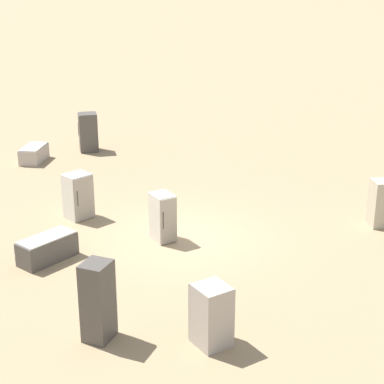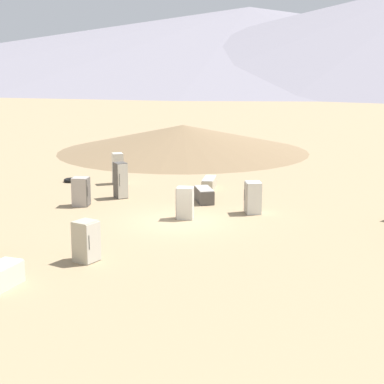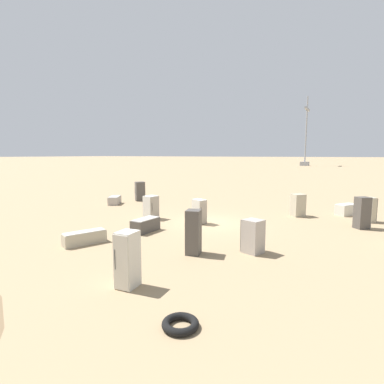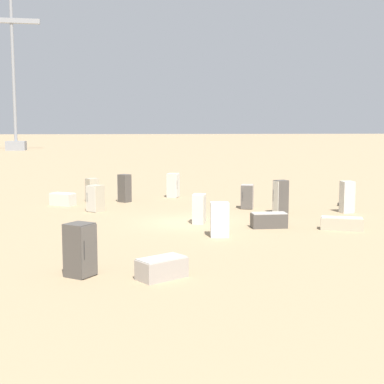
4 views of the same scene
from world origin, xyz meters
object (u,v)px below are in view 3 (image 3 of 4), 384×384
at_px(discarded_fridge_7, 199,212).
at_px(scrap_tire, 180,324).
at_px(discarded_fridge_3, 127,259).
at_px(discarded_fridge_2, 194,232).
at_px(discarded_fridge_10, 85,238).
at_px(discarded_fridge_12, 145,225).
at_px(discarded_fridge_1, 115,200).
at_px(discarded_fridge_4, 346,210).
at_px(power_pylon_3, 305,145).
at_px(discarded_fridge_11, 368,210).
at_px(discarded_fridge_8, 253,236).
at_px(discarded_fridge_13, 140,191).
at_px(discarded_fridge_6, 298,205).
at_px(discarded_fridge_5, 362,213).
at_px(discarded_fridge_0, 151,207).

relative_size(discarded_fridge_7, scrap_tire, 1.62).
bearing_deg(discarded_fridge_3, discarded_fridge_2, -99.66).
distance_m(discarded_fridge_10, discarded_fridge_12, 3.32).
bearing_deg(discarded_fridge_1, discarded_fridge_4, -15.97).
bearing_deg(power_pylon_3, discarded_fridge_11, 9.68).
height_order(discarded_fridge_2, discarded_fridge_8, discarded_fridge_2).
bearing_deg(power_pylon_3, discarded_fridge_2, 5.15).
xyz_separation_m(power_pylon_3, discarded_fridge_13, (94.09, -1.46, -6.77)).
relative_size(power_pylon_3, discarded_fridge_13, 14.51).
xyz_separation_m(discarded_fridge_7, discarded_fridge_8, (3.69, 4.35, -0.02)).
bearing_deg(discarded_fridge_6, discarded_fridge_8, -136.44).
bearing_deg(discarded_fridge_2, discarded_fridge_12, 139.24).
distance_m(discarded_fridge_1, discarded_fridge_11, 18.40).
relative_size(discarded_fridge_6, discarded_fridge_11, 0.98).
height_order(discarded_fridge_2, discarded_fridge_10, discarded_fridge_2).
xyz_separation_m(discarded_fridge_5, discarded_fridge_8, (6.89, -4.17, -0.18)).
xyz_separation_m(discarded_fridge_2, discarded_fridge_11, (-10.20, 6.67, -0.17)).
distance_m(discarded_fridge_12, discarded_fridge_13, 11.00).
relative_size(power_pylon_3, discarded_fridge_8, 17.34).
bearing_deg(discarded_fridge_5, discarded_fridge_0, -113.65).
distance_m(discarded_fridge_6, discarded_fridge_11, 4.07).
xyz_separation_m(discarded_fridge_8, discarded_fridge_11, (-8.92, 4.55, 0.05)).
relative_size(discarded_fridge_8, discarded_fridge_10, 0.71).
xyz_separation_m(discarded_fridge_1, discarded_fridge_2, (7.97, 11.59, 0.60)).
relative_size(discarded_fridge_1, discarded_fridge_4, 1.04).
relative_size(discarded_fridge_3, scrap_tire, 1.96).
relative_size(discarded_fridge_0, discarded_fridge_7, 1.02).
bearing_deg(discarded_fridge_0, discarded_fridge_5, 115.11).
relative_size(discarded_fridge_5, discarded_fridge_12, 1.04).
bearing_deg(discarded_fridge_10, discarded_fridge_4, -105.87).
distance_m(discarded_fridge_0, discarded_fridge_4, 13.19).
bearing_deg(discarded_fridge_7, discarded_fridge_0, -63.79).
bearing_deg(discarded_fridge_1, discarded_fridge_3, -75.31).
relative_size(discarded_fridge_1, discarded_fridge_3, 0.97).
height_order(discarded_fridge_3, discarded_fridge_6, discarded_fridge_3).
xyz_separation_m(discarded_fridge_6, discarded_fridge_13, (-0.47, -13.48, 0.10)).
xyz_separation_m(discarded_fridge_11, discarded_fridge_12, (8.24, -10.60, -0.40)).
xyz_separation_m(discarded_fridge_5, discarded_fridge_12, (6.22, -10.22, -0.53)).
bearing_deg(discarded_fridge_2, discarded_fridge_4, 51.20).
height_order(discarded_fridge_4, discarded_fridge_6, discarded_fridge_6).
relative_size(discarded_fridge_6, scrap_tire, 1.66).
bearing_deg(discarded_fridge_4, scrap_tire, 113.75).
bearing_deg(discarded_fridge_3, discarded_fridge_7, -82.22).
relative_size(discarded_fridge_1, discarded_fridge_7, 1.17).
bearing_deg(power_pylon_3, discarded_fridge_6, 7.25).
bearing_deg(discarded_fridge_11, discarded_fridge_12, -78.87).
relative_size(discarded_fridge_0, discarded_fridge_2, 0.81).
distance_m(discarded_fridge_5, discarded_fridge_10, 14.71).
bearing_deg(scrap_tire, discarded_fridge_5, 162.72).
height_order(discarded_fridge_4, scrap_tire, discarded_fridge_4).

